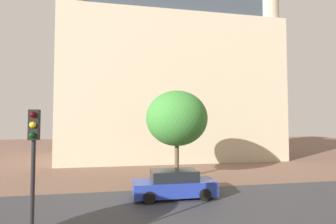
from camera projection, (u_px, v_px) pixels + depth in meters
name	position (u px, v px, depth m)	size (l,w,h in m)	color
ground_plane	(169.00, 199.00, 13.93)	(120.00, 120.00, 0.00)	brown
street_asphalt_strip	(174.00, 207.00, 12.55)	(120.00, 6.91, 0.00)	#38383D
landmark_building	(167.00, 77.00, 32.28)	(24.50, 13.25, 35.20)	beige
car_blue	(174.00, 184.00, 14.13)	(4.49, 2.03, 1.52)	#23389E
traffic_light_pole	(33.00, 155.00, 7.51)	(0.28, 0.34, 4.49)	black
tree_curb_far	(177.00, 118.00, 19.23)	(4.62, 4.62, 6.58)	brown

